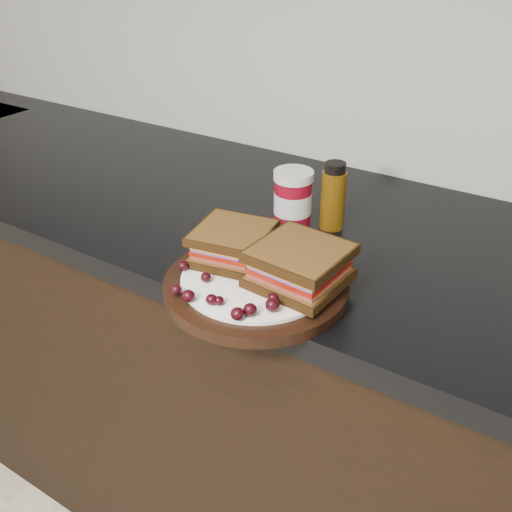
{
  "coord_description": "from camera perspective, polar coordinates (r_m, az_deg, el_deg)",
  "views": [
    {
      "loc": [
        0.67,
        0.86,
        1.39
      ],
      "look_at": [
        0.28,
        1.46,
        0.96
      ],
      "focal_mm": 40.0,
      "sensor_mm": 36.0,
      "label": 1
    }
  ],
  "objects": [
    {
      "name": "grape_14",
      "position": [
        0.91,
        -0.48,
        0.88
      ],
      "size": [
        0.02,
        0.02,
        0.02
      ],
      "primitive_type": "ellipsoid",
      "color": "black",
      "rests_on": "plate"
    },
    {
      "name": "plate",
      "position": [
        0.86,
        -0.0,
        -2.91
      ],
      "size": [
        0.28,
        0.28,
        0.02
      ],
      "primitive_type": "cylinder",
      "color": "black",
      "rests_on": "countertop"
    },
    {
      "name": "grape_11",
      "position": [
        0.82,
        4.61,
        -3.26
      ],
      "size": [
        0.02,
        0.02,
        0.02
      ],
      "primitive_type": "ellipsoid",
      "color": "black",
      "rests_on": "plate"
    },
    {
      "name": "grape_3",
      "position": [
        0.8,
        -6.78,
        -3.97
      ],
      "size": [
        0.02,
        0.02,
        0.02
      ],
      "primitive_type": "ellipsoid",
      "color": "black",
      "rests_on": "plate"
    },
    {
      "name": "grape_4",
      "position": [
        0.79,
        -4.46,
        -4.36
      ],
      "size": [
        0.02,
        0.02,
        0.02
      ],
      "primitive_type": "ellipsoid",
      "color": "black",
      "rests_on": "plate"
    },
    {
      "name": "grape_7",
      "position": [
        0.77,
        -0.61,
        -5.39
      ],
      "size": [
        0.02,
        0.02,
        0.02
      ],
      "primitive_type": "ellipsoid",
      "color": "black",
      "rests_on": "plate"
    },
    {
      "name": "countertop",
      "position": [
        1.19,
        -5.32,
        5.29
      ],
      "size": [
        3.98,
        0.6,
        0.04
      ],
      "primitive_type": "cube",
      "color": "black",
      "rests_on": "base_cabinets"
    },
    {
      "name": "grape_12",
      "position": [
        0.83,
        4.63,
        -2.83
      ],
      "size": [
        0.02,
        0.02,
        0.02
      ],
      "primitive_type": "ellipsoid",
      "color": "black",
      "rests_on": "plate"
    },
    {
      "name": "grape_1",
      "position": [
        0.84,
        -5.04,
        -2.14
      ],
      "size": [
        0.02,
        0.02,
        0.01
      ],
      "primitive_type": "ellipsoid",
      "color": "black",
      "rests_on": "plate"
    },
    {
      "name": "grape_5",
      "position": [
        0.79,
        -3.73,
        -4.48
      ],
      "size": [
        0.01,
        0.01,
        0.01
      ],
      "primitive_type": "ellipsoid",
      "color": "black",
      "rests_on": "plate"
    },
    {
      "name": "grape_8",
      "position": [
        0.78,
        1.65,
        -4.91
      ],
      "size": [
        0.02,
        0.02,
        0.02
      ],
      "primitive_type": "ellipsoid",
      "color": "black",
      "rests_on": "plate"
    },
    {
      "name": "grape_13",
      "position": [
        0.86,
        6.64,
        -1.46
      ],
      "size": [
        0.02,
        0.02,
        0.02
      ],
      "primitive_type": "ellipsoid",
      "color": "black",
      "rests_on": "plate"
    },
    {
      "name": "grape_17",
      "position": [
        0.89,
        -4.06,
        -0.21
      ],
      "size": [
        0.02,
        0.02,
        0.02
      ],
      "primitive_type": "ellipsoid",
      "color": "black",
      "rests_on": "plate"
    },
    {
      "name": "grape_10",
      "position": [
        0.79,
        5.05,
        -4.47
      ],
      "size": [
        0.02,
        0.02,
        0.02
      ],
      "primitive_type": "ellipsoid",
      "color": "black",
      "rests_on": "plate"
    },
    {
      "name": "sandwich_left",
      "position": [
        0.89,
        -2.31,
        1.24
      ],
      "size": [
        0.13,
        0.13,
        0.05
      ],
      "primitive_type": null,
      "rotation": [
        0.0,
        0.0,
        0.18
      ],
      "color": "brown",
      "rests_on": "plate"
    },
    {
      "name": "grape_21",
      "position": [
        0.88,
        -3.07,
        -0.48
      ],
      "size": [
        0.01,
        0.01,
        0.01
      ],
      "primitive_type": "ellipsoid",
      "color": "black",
      "rests_on": "plate"
    },
    {
      "name": "grape_15",
      "position": [
        0.9,
        -1.42,
        0.26
      ],
      "size": [
        0.02,
        0.02,
        0.02
      ],
      "primitive_type": "ellipsoid",
      "color": "black",
      "rests_on": "plate"
    },
    {
      "name": "grape_16",
      "position": [
        0.9,
        -3.45,
        0.25
      ],
      "size": [
        0.02,
        0.02,
        0.01
      ],
      "primitive_type": "ellipsoid",
      "color": "black",
      "rests_on": "plate"
    },
    {
      "name": "base_cabinets",
      "position": [
        1.44,
        -4.46,
        -11.12
      ],
      "size": [
        3.96,
        0.58,
        0.86
      ],
      "primitive_type": "cube",
      "color": "black",
      "rests_on": "ground_plane"
    },
    {
      "name": "grape_19",
      "position": [
        0.91,
        -0.82,
        0.96
      ],
      "size": [
        0.02,
        0.02,
        0.02
      ],
      "primitive_type": "ellipsoid",
      "color": "black",
      "rests_on": "plate"
    },
    {
      "name": "grape_6",
      "position": [
        0.76,
        -1.87,
        -5.79
      ],
      "size": [
        0.02,
        0.02,
        0.02
      ],
      "primitive_type": "ellipsoid",
      "color": "black",
      "rests_on": "plate"
    },
    {
      "name": "grape_2",
      "position": [
        0.82,
        -7.99,
        -3.35
      ],
      "size": [
        0.02,
        0.02,
        0.02
      ],
      "primitive_type": "ellipsoid",
      "color": "black",
      "rests_on": "plate"
    },
    {
      "name": "grape_18",
      "position": [
        0.88,
        -5.18,
        -0.49
      ],
      "size": [
        0.02,
        0.02,
        0.02
      ],
      "primitive_type": "ellipsoid",
      "color": "black",
      "rests_on": "plate"
    },
    {
      "name": "condiment_jar",
      "position": [
        1.03,
        3.7,
        5.76
      ],
      "size": [
        0.09,
        0.09,
        0.11
      ],
      "primitive_type": "cylinder",
      "rotation": [
        0.0,
        0.0,
        0.32
      ],
      "color": "maroon",
      "rests_on": "countertop"
    },
    {
      "name": "grape_20",
      "position": [
        0.88,
        -3.28,
        -0.34
      ],
      "size": [
        0.02,
        0.02,
        0.02
      ],
      "primitive_type": "ellipsoid",
      "color": "black",
      "rests_on": "plate"
    },
    {
      "name": "grape_0",
      "position": [
        0.87,
        -7.28,
        -0.96
      ],
      "size": [
        0.02,
        0.02,
        0.02
      ],
      "primitive_type": "ellipsoid",
      "color": "black",
      "rests_on": "plate"
    },
    {
      "name": "sandwich_right",
      "position": [
        0.83,
        4.39,
        -0.95
      ],
      "size": [
        0.14,
        0.14,
        0.06
      ],
      "primitive_type": null,
      "rotation": [
        0.0,
        0.0,
        -0.08
      ],
      "color": "brown",
      "rests_on": "plate"
    },
    {
      "name": "oil_bottle",
      "position": [
        1.03,
        7.73,
        5.99
      ],
      "size": [
        0.05,
        0.05,
        0.12
      ],
      "primitive_type": "cylinder",
      "rotation": [
        0.0,
        0.0,
        0.23
      ],
      "color": "#553508",
      "rests_on": "countertop"
    },
    {
      "name": "grape_9",
      "position": [
        0.8,
        1.74,
        -4.21
      ],
      "size": [
        0.02,
        0.02,
        0.02
      ],
      "primitive_type": "ellipsoid",
      "color": "black",
      "rests_on": "plate"
    }
  ]
}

